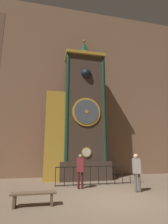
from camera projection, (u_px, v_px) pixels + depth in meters
ground_plane at (116, 200)px, 6.48m from camera, size 28.00×28.00×0.00m
cathedral_back_wall at (81, 86)px, 13.93m from camera, size 24.00×0.32×13.68m
clock_tower at (79, 116)px, 11.83m from camera, size 4.19×1.80×9.94m
railing_fence at (94, 174)px, 9.34m from camera, size 4.16×0.05×0.98m
visitor_near at (80, 168)px, 8.55m from camera, size 0.39×0.32×1.62m
visitor_far at (137, 169)px, 7.90m from camera, size 0.39×0.30×1.65m
stanchion_post at (138, 177)px, 9.94m from camera, size 0.28×0.28×1.02m
visitor_bench at (34, 196)px, 5.83m from camera, size 1.49×0.40×0.44m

